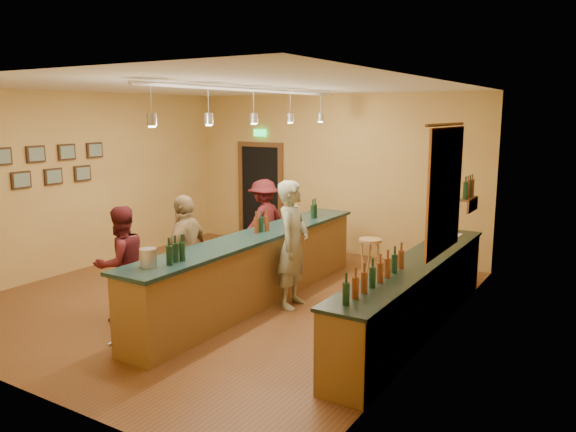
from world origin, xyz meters
The scene contains 18 objects.
floor centered at (0.00, 0.00, 0.00)m, with size 7.00×7.00×0.00m, color brown.
ceiling centered at (0.00, 0.00, 3.20)m, with size 6.50×7.00×0.02m, color silver.
wall_back centered at (0.00, 3.50, 1.60)m, with size 6.50×0.02×3.20m, color #B58343.
wall_front centered at (0.00, -3.50, 1.60)m, with size 6.50×0.02×3.20m, color #B58343.
wall_left centered at (-3.25, 0.00, 1.60)m, with size 0.02×7.00×3.20m, color #B58343.
wall_right centered at (3.25, 0.00, 1.60)m, with size 0.02×7.00×3.20m, color #B58343.
doorway centered at (-1.70, 3.47, 1.13)m, with size 1.15×0.09×2.48m.
tapestry centered at (3.23, 0.40, 1.85)m, with size 0.03×1.40×1.60m, color #A03120.
bottle_shelf centered at (3.17, 1.90, 1.67)m, with size 0.17×0.55×0.54m.
picture_grid centered at (-3.21, -0.75, 1.95)m, with size 0.06×2.20×0.70m, color #382111, non-canonical shape.
back_counter centered at (2.97, 0.18, 0.49)m, with size 0.60×4.55×1.27m.
tasting_bar centered at (0.56, 0.00, 0.61)m, with size 0.73×5.10×1.38m.
pendant_track centered at (0.56, 0.00, 2.98)m, with size 0.11×4.60×0.50m.
bartender centered at (1.11, 0.17, 0.94)m, with size 0.68×0.45×1.87m, color gray.
customer_a centered at (-0.60, -1.53, 0.79)m, with size 0.77×0.60×1.59m, color #59191E.
customer_b centered at (0.01, -0.89, 0.86)m, with size 1.01×0.42×1.72m, color #997A51.
customer_c centered at (-0.67, 2.05, 0.80)m, with size 1.03×0.59×1.59m, color #59191E.
bar_stool centered at (1.67, 1.71, 0.64)m, with size 0.38×0.38×0.79m.
Camera 1 is at (5.22, -6.65, 2.82)m, focal length 35.00 mm.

